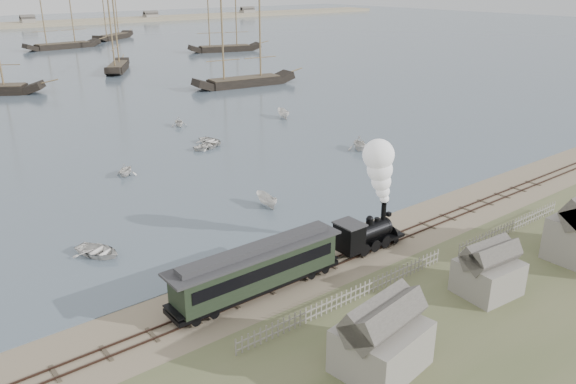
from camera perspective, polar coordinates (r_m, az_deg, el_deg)
ground at (r=48.24m, az=6.17°, el=-5.07°), size 600.00×600.00×0.00m
rail_track at (r=46.98m, az=7.87°, el=-5.85°), size 120.00×1.80×0.16m
picket_fence_west at (r=39.88m, az=6.42°, el=-11.10°), size 19.00×0.10×1.20m
picket_fence_east at (r=53.35m, az=21.64°, el=-3.88°), size 15.00×0.10×1.20m
shed_left at (r=34.43m, az=9.32°, el=-17.14°), size 5.00×4.00×4.10m
shed_mid at (r=43.15m, az=19.42°, el=-9.62°), size 4.00×3.50×3.60m
locomotive at (r=46.15m, az=9.18°, el=-0.92°), size 7.09×2.65×8.83m
passenger_coach at (r=39.69m, az=-3.16°, el=-7.66°), size 13.59×2.62×3.30m
beached_dinghy at (r=43.00m, az=-4.04°, el=-7.92°), size 3.67×4.08×0.70m
rowboat_0 at (r=47.94m, az=-18.74°, el=-5.68°), size 4.94×4.42×0.84m
rowboat_1 at (r=65.91m, az=-16.18°, el=2.21°), size 3.64×3.67×1.46m
rowboat_2 at (r=54.94m, az=-2.22°, el=-0.85°), size 3.21×1.39×1.21m
rowboat_3 at (r=74.31m, az=-8.25°, el=4.65°), size 2.82×3.81×0.76m
rowboat_4 at (r=73.47m, az=7.27°, el=4.95°), size 4.51×4.33×1.84m
rowboat_5 at (r=90.13m, az=-0.50°, el=7.97°), size 3.83×2.39×1.39m
rowboat_7 at (r=86.39m, az=-11.05°, el=7.03°), size 3.20×2.91×1.44m
rowboat_8 at (r=76.35m, az=-7.81°, el=5.16°), size 4.48×3.44×0.86m
schooner_3 at (r=141.58m, az=-17.32°, el=15.65°), size 12.19×16.86×20.00m
schooner_4 at (r=116.74m, az=-4.56°, el=15.54°), size 22.30×7.61×20.00m
schooner_5 at (r=174.37m, az=-6.55°, el=17.27°), size 22.31×10.94×20.00m
schooner_8 at (r=193.75m, az=-22.28°, el=16.29°), size 23.81×7.69×20.00m
schooner_9 at (r=217.63m, az=-17.57°, el=17.21°), size 19.88×17.07×20.00m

